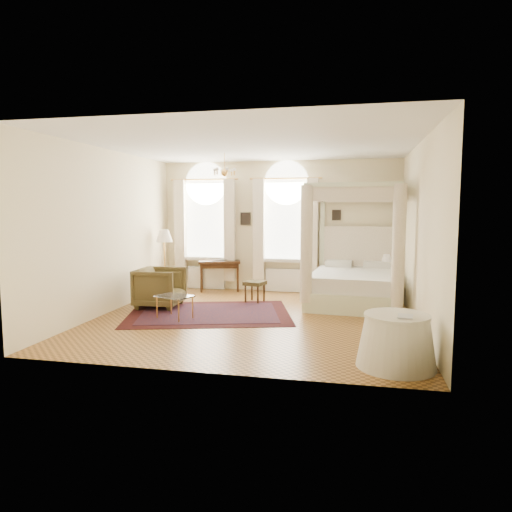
{
  "coord_description": "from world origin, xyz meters",
  "views": [
    {
      "loc": [
        1.84,
        -8.45,
        2.13
      ],
      "look_at": [
        -0.03,
        0.4,
        1.17
      ],
      "focal_mm": 32.0,
      "sensor_mm": 36.0,
      "label": 1
    }
  ],
  "objects_px": {
    "armchair": "(160,287)",
    "coffee_table": "(175,298)",
    "writing_desk": "(220,265)",
    "floor_lamp": "(164,239)",
    "nightstand": "(388,284)",
    "side_table": "(396,341)",
    "canopy_bed": "(355,278)",
    "stool": "(255,285)"
  },
  "relations": [
    {
      "from": "armchair",
      "to": "floor_lamp",
      "type": "xyz_separation_m",
      "value": [
        -0.53,
        1.51,
        0.93
      ]
    },
    {
      "from": "writing_desk",
      "to": "stool",
      "type": "relative_size",
      "value": 2.27
    },
    {
      "from": "armchair",
      "to": "canopy_bed",
      "type": "bearing_deg",
      "value": -76.19
    },
    {
      "from": "nightstand",
      "to": "writing_desk",
      "type": "relative_size",
      "value": 0.57
    },
    {
      "from": "canopy_bed",
      "to": "writing_desk",
      "type": "bearing_deg",
      "value": 163.71
    },
    {
      "from": "nightstand",
      "to": "stool",
      "type": "xyz_separation_m",
      "value": [
        -2.99,
        -1.21,
        0.07
      ]
    },
    {
      "from": "writing_desk",
      "to": "armchair",
      "type": "xyz_separation_m",
      "value": [
        -0.69,
        -2.15,
        -0.24
      ]
    },
    {
      "from": "canopy_bed",
      "to": "coffee_table",
      "type": "bearing_deg",
      "value": -148.55
    },
    {
      "from": "nightstand",
      "to": "coffee_table",
      "type": "bearing_deg",
      "value": -143.73
    },
    {
      "from": "armchair",
      "to": "floor_lamp",
      "type": "height_order",
      "value": "floor_lamp"
    },
    {
      "from": "stool",
      "to": "side_table",
      "type": "bearing_deg",
      "value": -53.76
    },
    {
      "from": "writing_desk",
      "to": "side_table",
      "type": "bearing_deg",
      "value": -51.55
    },
    {
      "from": "nightstand",
      "to": "side_table",
      "type": "relative_size",
      "value": 0.62
    },
    {
      "from": "canopy_bed",
      "to": "floor_lamp",
      "type": "bearing_deg",
      "value": 175.7
    },
    {
      "from": "side_table",
      "to": "armchair",
      "type": "bearing_deg",
      "value": 148.79
    },
    {
      "from": "writing_desk",
      "to": "coffee_table",
      "type": "height_order",
      "value": "writing_desk"
    },
    {
      "from": "nightstand",
      "to": "side_table",
      "type": "height_order",
      "value": "side_table"
    },
    {
      "from": "writing_desk",
      "to": "stool",
      "type": "bearing_deg",
      "value": -45.49
    },
    {
      "from": "armchair",
      "to": "coffee_table",
      "type": "distance_m",
      "value": 1.15
    },
    {
      "from": "nightstand",
      "to": "side_table",
      "type": "bearing_deg",
      "value": -92.89
    },
    {
      "from": "nightstand",
      "to": "canopy_bed",
      "type": "bearing_deg",
      "value": -128.48
    },
    {
      "from": "nightstand",
      "to": "armchair",
      "type": "xyz_separation_m",
      "value": [
        -4.87,
        -2.15,
        0.1
      ]
    },
    {
      "from": "canopy_bed",
      "to": "coffee_table",
      "type": "xyz_separation_m",
      "value": [
        -3.38,
        -2.07,
        -0.19
      ]
    },
    {
      "from": "stool",
      "to": "coffee_table",
      "type": "relative_size",
      "value": 0.64
    },
    {
      "from": "coffee_table",
      "to": "nightstand",
      "type": "bearing_deg",
      "value": 36.27
    },
    {
      "from": "writing_desk",
      "to": "floor_lamp",
      "type": "xyz_separation_m",
      "value": [
        -1.22,
        -0.64,
        0.69
      ]
    },
    {
      "from": "nightstand",
      "to": "floor_lamp",
      "type": "height_order",
      "value": "floor_lamp"
    },
    {
      "from": "writing_desk",
      "to": "coffee_table",
      "type": "bearing_deg",
      "value": -89.85
    },
    {
      "from": "nightstand",
      "to": "coffee_table",
      "type": "xyz_separation_m",
      "value": [
        -4.17,
        -3.06,
        0.08
      ]
    },
    {
      "from": "coffee_table",
      "to": "canopy_bed",
      "type": "bearing_deg",
      "value": 31.45
    },
    {
      "from": "floor_lamp",
      "to": "side_table",
      "type": "distance_m",
      "value": 6.78
    },
    {
      "from": "coffee_table",
      "to": "floor_lamp",
      "type": "relative_size",
      "value": 0.5
    },
    {
      "from": "armchair",
      "to": "floor_lamp",
      "type": "distance_m",
      "value": 1.85
    },
    {
      "from": "nightstand",
      "to": "side_table",
      "type": "distance_m",
      "value": 4.95
    },
    {
      "from": "canopy_bed",
      "to": "side_table",
      "type": "xyz_separation_m",
      "value": [
        0.54,
        -3.95,
        -0.24
      ]
    },
    {
      "from": "floor_lamp",
      "to": "side_table",
      "type": "bearing_deg",
      "value": -39.87
    },
    {
      "from": "nightstand",
      "to": "floor_lamp",
      "type": "xyz_separation_m",
      "value": [
        -5.4,
        -0.64,
        1.03
      ]
    },
    {
      "from": "writing_desk",
      "to": "side_table",
      "type": "relative_size",
      "value": 1.1
    },
    {
      "from": "stool",
      "to": "armchair",
      "type": "height_order",
      "value": "armchair"
    },
    {
      "from": "stool",
      "to": "floor_lamp",
      "type": "height_order",
      "value": "floor_lamp"
    },
    {
      "from": "writing_desk",
      "to": "coffee_table",
      "type": "xyz_separation_m",
      "value": [
        0.01,
        -3.06,
        -0.26
      ]
    },
    {
      "from": "writing_desk",
      "to": "floor_lamp",
      "type": "height_order",
      "value": "floor_lamp"
    }
  ]
}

